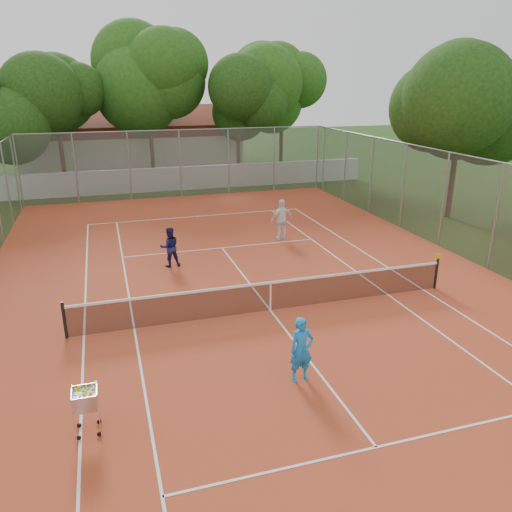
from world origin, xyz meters
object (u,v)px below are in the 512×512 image
object	(u,v)px
player_far_left	(170,247)
clubhouse	(132,140)
ball_hopper	(87,410)
tennis_net	(270,296)
player_far_right	(282,220)
player_near	(301,350)

from	to	relation	value
player_far_left	clubhouse	bearing A→B (deg)	-94.91
ball_hopper	tennis_net	bearing A→B (deg)	19.75
player_far_left	ball_hopper	distance (m)	9.59
player_far_left	player_far_right	bearing A→B (deg)	-163.21
clubhouse	player_far_right	distance (m)	22.73
clubhouse	ball_hopper	xyz separation A→B (m)	(-3.31, -33.29, -1.65)
tennis_net	ball_hopper	size ratio (longest dim) A/B	11.14
player_far_right	ball_hopper	xyz separation A→B (m)	(-8.16, -11.12, -0.37)
player_far_left	ball_hopper	world-z (taller)	player_far_left
tennis_net	player_far_right	size ratio (longest dim) A/B	6.57
player_near	player_far_left	bearing A→B (deg)	99.87
player_far_left	tennis_net	bearing A→B (deg)	112.26
tennis_net	clubhouse	bearing A→B (deg)	93.95
player_near	clubhouse	bearing A→B (deg)	90.29
clubhouse	player_far_left	world-z (taller)	clubhouse
tennis_net	ball_hopper	world-z (taller)	ball_hopper
tennis_net	player_near	bearing A→B (deg)	-97.92
player_far_right	ball_hopper	distance (m)	13.80
ball_hopper	clubhouse	bearing A→B (deg)	65.17
clubhouse	player_far_left	bearing A→B (deg)	-90.92
tennis_net	clubhouse	distance (m)	29.12
tennis_net	clubhouse	size ratio (longest dim) A/B	0.72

